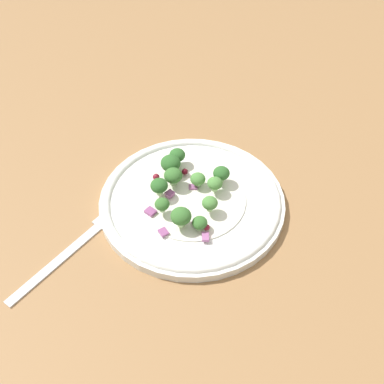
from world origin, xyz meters
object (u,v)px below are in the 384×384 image
Objects in this scene: broccoli_floret_0 at (220,172)px; broccoli_floret_2 at (207,204)px; broccoli_floret_1 at (215,184)px; plate at (192,201)px; fork at (73,248)px.

broccoli_floret_0 is 6.37cm from broccoli_floret_2.
broccoli_floret_0 reaches higher than broccoli_floret_1.
plate is 1.45× the size of fork.
plate is 11.95× the size of broccoli_floret_2.
broccoli_floret_2 reaches higher than fork.
broccoli_floret_1 and broccoli_floret_2 have the same top height.
broccoli_floret_1 is (-3.30, 0.30, 2.29)cm from plate.
broccoli_floret_2 is at bearing 100.16° from plate.
plate is 10.85× the size of broccoli_floret_0.
plate is 16.95cm from fork.
broccoli_floret_1 is 20.45cm from fork.
fork is (20.24, -0.11, -2.90)cm from broccoli_floret_1.
fork is (21.89, 1.57, -2.97)cm from broccoli_floret_0.
broccoli_floret_0 is 1.10× the size of broccoli_floret_2.
plate is 5.65cm from broccoli_floret_0.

